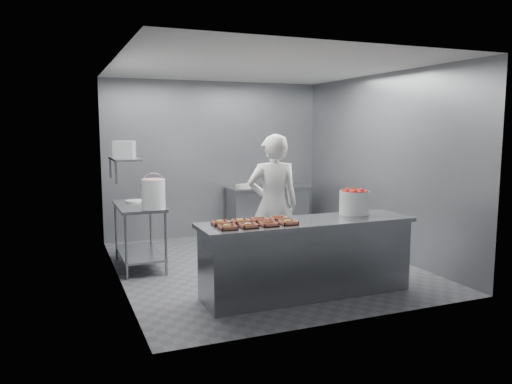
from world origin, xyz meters
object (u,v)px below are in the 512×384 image
tray_0 (228,227)px  tray_1 (248,225)px  prep_table (139,226)px  worker (273,205)px  tray_2 (269,224)px  glaze_bucket (153,193)px  strawberry_tub (354,201)px  back_counter (268,210)px  tray_4 (220,223)px  tray_3 (288,222)px  tray_5 (240,221)px  tray_7 (279,219)px  appliance (124,149)px  service_counter (307,257)px  tray_6 (260,220)px

tray_0 → tray_1: 0.24m
prep_table → tray_0: size_ratio=6.40×
worker → prep_table: bearing=-19.3°
tray_2 → glaze_bucket: 1.91m
worker → strawberry_tub: size_ratio=5.15×
back_counter → strawberry_tub: strawberry_tub is taller
prep_table → tray_4: 1.96m
tray_3 → tray_5: same height
tray_0 → tray_7: tray_0 is taller
tray_5 → tray_0: bearing=-133.8°
glaze_bucket → tray_4: bearing=-70.6°
tray_1 → glaze_bucket: 1.80m
tray_2 → worker: (0.53, 1.07, 0.03)m
back_counter → worker: worker is taller
tray_3 → appliance: size_ratio=0.61×
tray_4 → appliance: bearing=113.5°
tray_5 → strawberry_tub: (1.53, 0.02, 0.14)m
tray_4 → glaze_bucket: 1.48m
prep_table → tray_2: 2.37m
tray_3 → tray_5: bearing=152.5°
tray_0 → service_counter: bearing=6.9°
tray_1 → glaze_bucket: bearing=114.0°
back_counter → tray_3: tray_3 is taller
back_counter → appliance: bearing=-154.3°
appliance → prep_table: bearing=19.3°
tray_3 → glaze_bucket: bearing=126.4°
tray_1 → tray_2: size_ratio=1.00×
tray_7 → strawberry_tub: strawberry_tub is taller
tray_1 → strawberry_tub: size_ratio=0.51×
prep_table → tray_5: 2.04m
tray_6 → tray_7: 0.24m
back_counter → tray_3: size_ratio=8.01×
service_counter → prep_table: bearing=130.2°
tray_0 → strawberry_tub: (1.77, 0.28, 0.14)m
tray_5 → tray_7: 0.48m
tray_1 → tray_5: size_ratio=1.00×
service_counter → appliance: (-1.82, 1.94, 1.23)m
service_counter → glaze_bucket: (-1.52, 1.51, 0.66)m
tray_1 → glaze_bucket: glaze_bucket is taller
strawberry_tub → glaze_bucket: size_ratio=0.76×
tray_0 → tray_2: (0.48, 0.00, -0.00)m
back_counter → tray_6: tray_6 is taller
service_counter → glaze_bucket: size_ratio=5.39×
tray_2 → tray_6: same height
tray_1 → strawberry_tub: bearing=10.2°
worker → service_counter: bearing=103.7°
tray_2 → worker: size_ratio=0.10×
glaze_bucket → tray_5: bearing=-62.3°
glaze_bucket → appliance: appliance is taller
tray_0 → tray_1: bearing=0.0°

